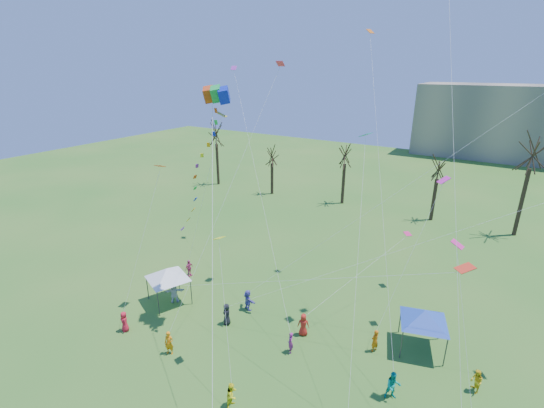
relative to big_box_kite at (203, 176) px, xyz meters
The scene contains 6 objects.
bare_tree_row 33.16m from the big_box_kite, 67.87° to the left, with size 68.42×8.85×12.41m.
big_box_kite is the anchor object (origin of this frame).
canopy_tent_white 10.39m from the big_box_kite, behind, with size 3.86×3.86×3.15m.
canopy_tent_blue 17.58m from the big_box_kite, 22.33° to the left, with size 4.02×4.02×3.14m.
festival_crowd 12.50m from the big_box_kite, ahead, with size 24.93×10.31×1.85m.
small_kites_aloft 9.91m from the big_box_kite, 38.65° to the left, with size 30.01×18.32×32.13m.
Camera 1 is at (10.21, -12.50, 18.52)m, focal length 25.00 mm.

